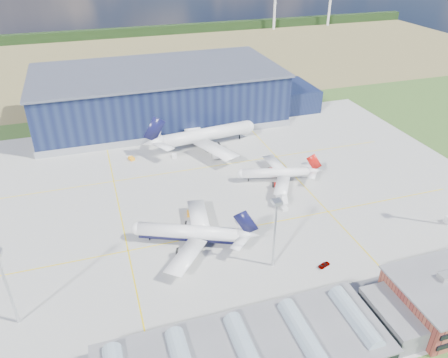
% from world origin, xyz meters
% --- Properties ---
extents(ground, '(600.00, 600.00, 0.00)m').
position_xyz_m(ground, '(0.00, 0.00, 0.00)').
color(ground, '#2F4B1C').
rests_on(ground, ground).
extents(apron, '(220.00, 160.00, 0.08)m').
position_xyz_m(apron, '(0.00, 10.00, 0.03)').
color(apron, gray).
rests_on(apron, ground).
extents(farmland, '(600.00, 220.00, 0.01)m').
position_xyz_m(farmland, '(0.00, 220.00, 0.00)').
color(farmland, olive).
rests_on(farmland, ground).
extents(treeline, '(600.00, 8.00, 8.00)m').
position_xyz_m(treeline, '(0.00, 300.00, 4.00)').
color(treeline, black).
rests_on(treeline, ground).
extents(hangar, '(145.00, 62.00, 26.10)m').
position_xyz_m(hangar, '(2.81, 94.80, 11.62)').
color(hangar, '#101838').
rests_on(hangar, ground).
extents(glass_concourse, '(78.00, 23.00, 8.60)m').
position_xyz_m(glass_concourse, '(-6.45, -60.00, 3.69)').
color(glass_concourse, black).
rests_on(glass_concourse, ground).
extents(light_mast_west, '(2.60, 2.60, 23.00)m').
position_xyz_m(light_mast_west, '(-60.00, -30.00, 15.43)').
color(light_mast_west, silver).
rests_on(light_mast_west, ground).
extents(light_mast_center, '(2.60, 2.60, 23.00)m').
position_xyz_m(light_mast_center, '(10.00, -30.00, 15.43)').
color(light_mast_center, silver).
rests_on(light_mast_center, ground).
extents(airliner_navy, '(53.76, 53.32, 13.34)m').
position_xyz_m(airliner_navy, '(-11.03, -12.00, 6.67)').
color(airliner_navy, white).
rests_on(airliner_navy, ground).
extents(airliner_red, '(41.30, 40.77, 11.10)m').
position_xyz_m(airliner_red, '(30.97, 15.85, 5.55)').
color(airliner_red, white).
rests_on(airliner_red, ground).
extents(airliner_widebody, '(59.95, 58.92, 17.68)m').
position_xyz_m(airliner_widebody, '(13.90, 55.00, 8.84)').
color(airliner_widebody, white).
rests_on(airliner_widebody, ground).
extents(gse_tug_a, '(2.34, 3.54, 1.41)m').
position_xyz_m(gse_tug_a, '(-3.39, 5.01, 0.70)').
color(gse_tug_a, '#FF9E16').
rests_on(gse_tug_a, ground).
extents(gse_tug_b, '(2.53, 3.29, 1.27)m').
position_xyz_m(gse_tug_b, '(-6.98, 3.05, 0.64)').
color(gse_tug_b, '#FF9E16').
rests_on(gse_tug_b, ground).
extents(gse_cart_a, '(2.48, 3.32, 1.32)m').
position_xyz_m(gse_cart_a, '(-2.54, 48.33, 0.66)').
color(gse_cart_a, silver).
rests_on(gse_cart_a, ground).
extents(gse_van_b, '(4.18, 5.27, 2.20)m').
position_xyz_m(gse_van_b, '(0.30, -13.20, 1.10)').
color(gse_van_b, silver).
rests_on(gse_van_b, ground).
extents(gse_tug_c, '(2.80, 3.49, 1.32)m').
position_xyz_m(gse_tug_c, '(-20.79, 51.45, 0.66)').
color(gse_tug_c, '#FF9E16').
rests_on(gse_tug_c, ground).
extents(airstair, '(2.16, 5.24, 3.34)m').
position_xyz_m(airstair, '(25.89, -1.52, 1.67)').
color(airstair, silver).
rests_on(airstair, ground).
extents(car_a, '(4.25, 2.77, 1.35)m').
position_xyz_m(car_a, '(24.38, -35.12, 0.67)').
color(car_a, '#99999E').
rests_on(car_a, ground).
extents(car_b, '(4.11, 2.49, 1.28)m').
position_xyz_m(car_b, '(30.55, -48.00, 0.64)').
color(car_b, '#99999E').
rests_on(car_b, ground).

